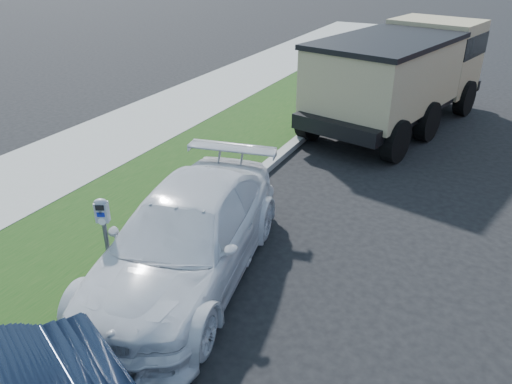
% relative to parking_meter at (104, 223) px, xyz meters
% --- Properties ---
extents(ground, '(120.00, 120.00, 0.00)m').
position_rel_parking_meter_xyz_m(ground, '(2.78, 1.15, -1.15)').
color(ground, black).
rests_on(ground, ground).
extents(streetside, '(6.12, 50.00, 0.15)m').
position_rel_parking_meter_xyz_m(streetside, '(-2.78, 3.15, -1.09)').
color(streetside, gray).
rests_on(streetside, ground).
extents(parking_meter, '(0.23, 0.20, 1.41)m').
position_rel_parking_meter_xyz_m(parking_meter, '(0.00, 0.00, 0.00)').
color(parking_meter, '#3F4247').
rests_on(parking_meter, ground).
extents(white_wagon, '(2.89, 5.19, 1.42)m').
position_rel_parking_meter_xyz_m(white_wagon, '(0.88, 0.84, -0.44)').
color(white_wagon, silver).
rests_on(white_wagon, ground).
extents(dump_truck, '(4.02, 7.26, 2.69)m').
position_rel_parking_meter_xyz_m(dump_truck, '(2.14, 9.89, 0.36)').
color(dump_truck, black).
rests_on(dump_truck, ground).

